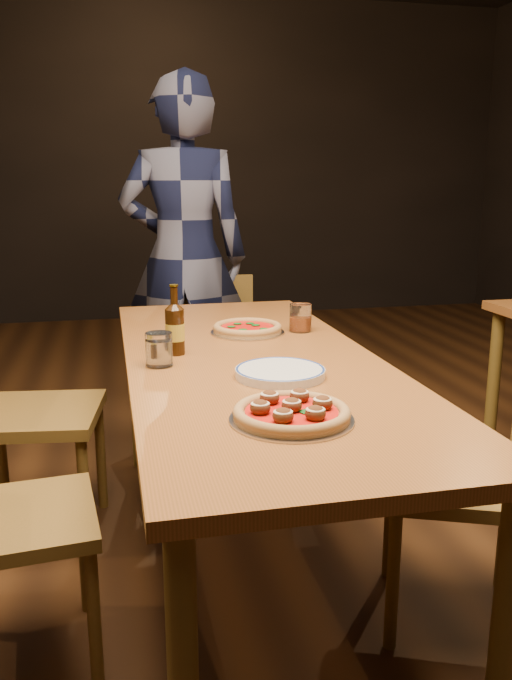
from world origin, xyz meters
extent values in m
plane|color=black|center=(0.00, 0.00, 0.00)|extent=(9.00, 9.00, 0.00)
plane|color=black|center=(0.00, 4.50, 1.50)|extent=(7.00, 0.00, 7.00)
cube|color=brown|center=(0.00, 0.00, 0.73)|extent=(0.80, 2.00, 0.04)
cylinder|color=brown|center=(-0.34, 0.94, 0.35)|extent=(0.06, 0.06, 0.71)
cylinder|color=brown|center=(0.34, -0.94, 0.35)|extent=(0.06, 0.06, 0.71)
cylinder|color=brown|center=(0.34, 0.94, 0.35)|extent=(0.06, 0.06, 0.71)
cylinder|color=brown|center=(1.36, 0.74, 0.35)|extent=(0.06, 0.06, 0.71)
cylinder|color=#B7B7BF|center=(-0.03, -0.58, 0.75)|extent=(0.30, 0.30, 0.01)
cylinder|color=tan|center=(-0.03, -0.58, 0.76)|extent=(0.28, 0.28, 0.02)
torus|color=tan|center=(-0.03, -0.58, 0.77)|extent=(0.28, 0.28, 0.03)
cylinder|color=red|center=(-0.03, -0.58, 0.77)|extent=(0.22, 0.22, 0.00)
cylinder|color=#B7B7BF|center=(0.06, 0.35, 0.75)|extent=(0.28, 0.28, 0.01)
cylinder|color=tan|center=(0.06, 0.35, 0.76)|extent=(0.25, 0.25, 0.02)
torus|color=tan|center=(0.06, 0.35, 0.77)|extent=(0.26, 0.26, 0.03)
cylinder|color=red|center=(0.06, 0.35, 0.77)|extent=(0.20, 0.20, 0.00)
cylinder|color=white|center=(0.03, -0.23, 0.76)|extent=(0.26, 0.26, 0.03)
cylinder|color=black|center=(-0.24, 0.10, 0.82)|extent=(0.06, 0.06, 0.15)
cylinder|color=black|center=(-0.24, 0.10, 0.94)|extent=(0.02, 0.02, 0.07)
cylinder|color=gold|center=(-0.24, 0.10, 0.82)|extent=(0.06, 0.06, 0.06)
cylinder|color=white|center=(-0.30, -0.03, 0.80)|extent=(0.08, 0.08, 0.10)
cylinder|color=#A04312|center=(0.26, 0.34, 0.80)|extent=(0.08, 0.08, 0.10)
imported|color=black|center=(-0.05, 1.46, 0.92)|extent=(0.74, 0.55, 1.84)
camera|label=1|loc=(-0.44, -2.01, 1.30)|focal=35.00mm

